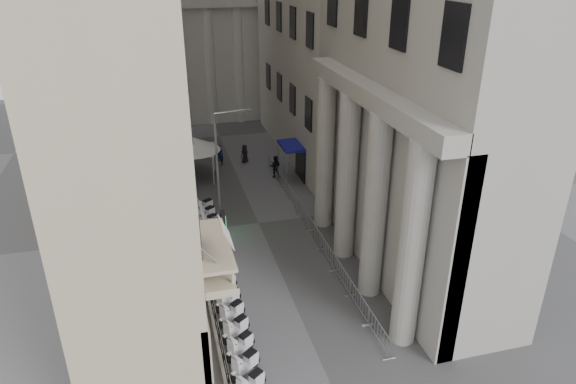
% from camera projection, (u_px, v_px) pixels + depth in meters
% --- Properties ---
extents(iron_fence, '(0.30, 28.00, 1.40)m').
position_uv_depth(iron_fence, '(197.00, 239.00, 33.19)').
color(iron_fence, black).
rests_on(iron_fence, ground).
extents(blue_awning, '(1.60, 3.00, 3.00)m').
position_uv_depth(blue_awning, '(291.00, 179.00, 42.17)').
color(blue_awning, navy).
rests_on(blue_awning, ground).
extents(scooter_2, '(1.47, 1.26, 1.50)m').
position_uv_depth(scooter_2, '(246.00, 374.00, 22.54)').
color(scooter_2, white).
rests_on(scooter_2, ground).
extents(scooter_3, '(1.47, 1.26, 1.50)m').
position_uv_depth(scooter_3, '(241.00, 355.00, 23.62)').
color(scooter_3, white).
rests_on(scooter_3, ground).
extents(scooter_4, '(1.47, 1.26, 1.50)m').
position_uv_depth(scooter_4, '(237.00, 337.00, 24.69)').
color(scooter_4, white).
rests_on(scooter_4, ground).
extents(scooter_5, '(1.47, 1.26, 1.50)m').
position_uv_depth(scooter_5, '(233.00, 321.00, 25.76)').
color(scooter_5, white).
rests_on(scooter_5, ground).
extents(scooter_6, '(1.47, 1.26, 1.50)m').
position_uv_depth(scooter_6, '(229.00, 307.00, 26.84)').
color(scooter_6, white).
rests_on(scooter_6, ground).
extents(scooter_7, '(1.47, 1.26, 1.50)m').
position_uv_depth(scooter_7, '(225.00, 293.00, 27.91)').
color(scooter_7, white).
rests_on(scooter_7, ground).
extents(scooter_8, '(1.47, 1.26, 1.50)m').
position_uv_depth(scooter_8, '(222.00, 281.00, 28.98)').
color(scooter_8, white).
rests_on(scooter_8, ground).
extents(scooter_9, '(1.47, 1.26, 1.50)m').
position_uv_depth(scooter_9, '(219.00, 269.00, 30.06)').
color(scooter_9, white).
rests_on(scooter_9, ground).
extents(scooter_10, '(1.47, 1.26, 1.50)m').
position_uv_depth(scooter_10, '(217.00, 258.00, 31.13)').
color(scooter_10, white).
rests_on(scooter_10, ground).
extents(scooter_11, '(1.47, 1.26, 1.50)m').
position_uv_depth(scooter_11, '(214.00, 248.00, 32.20)').
color(scooter_11, white).
rests_on(scooter_11, ground).
extents(scooter_12, '(1.47, 1.26, 1.50)m').
position_uv_depth(scooter_12, '(211.00, 239.00, 33.27)').
color(scooter_12, white).
rests_on(scooter_12, ground).
extents(scooter_13, '(1.47, 1.26, 1.50)m').
position_uv_depth(scooter_13, '(209.00, 230.00, 34.35)').
color(scooter_13, white).
rests_on(scooter_13, ground).
extents(scooter_14, '(1.47, 1.26, 1.50)m').
position_uv_depth(scooter_14, '(207.00, 222.00, 35.42)').
color(scooter_14, white).
rests_on(scooter_14, ground).
extents(scooter_15, '(1.47, 1.26, 1.50)m').
position_uv_depth(scooter_15, '(205.00, 214.00, 36.49)').
color(scooter_15, white).
rests_on(scooter_15, ground).
extents(barrier_0, '(0.60, 2.40, 1.10)m').
position_uv_depth(barrier_0, '(378.00, 342.00, 24.39)').
color(barrier_0, '#AAACB1').
rests_on(barrier_0, ground).
extents(barrier_1, '(0.60, 2.40, 1.10)m').
position_uv_depth(barrier_1, '(359.00, 310.00, 26.58)').
color(barrier_1, '#AAACB1').
rests_on(barrier_1, ground).
extents(barrier_2, '(0.60, 2.40, 1.10)m').
position_uv_depth(barrier_2, '(342.00, 283.00, 28.78)').
color(barrier_2, '#AAACB1').
rests_on(barrier_2, ground).
extents(barrier_3, '(0.60, 2.40, 1.10)m').
position_uv_depth(barrier_3, '(327.00, 260.00, 30.97)').
color(barrier_3, '#AAACB1').
rests_on(barrier_3, ground).
extents(barrier_4, '(0.60, 2.40, 1.10)m').
position_uv_depth(barrier_4, '(315.00, 240.00, 33.16)').
color(barrier_4, '#AAACB1').
rests_on(barrier_4, ground).
extents(barrier_5, '(0.60, 2.40, 1.10)m').
position_uv_depth(barrier_5, '(304.00, 222.00, 35.36)').
color(barrier_5, '#AAACB1').
rests_on(barrier_5, ground).
extents(barrier_6, '(0.60, 2.40, 1.10)m').
position_uv_depth(barrier_6, '(294.00, 206.00, 37.55)').
color(barrier_6, '#AAACB1').
rests_on(barrier_6, ground).
extents(barrier_7, '(0.60, 2.40, 1.10)m').
position_uv_depth(barrier_7, '(286.00, 193.00, 39.75)').
color(barrier_7, '#AAACB1').
rests_on(barrier_7, ground).
extents(barrier_8, '(0.60, 2.40, 1.10)m').
position_uv_depth(barrier_8, '(278.00, 180.00, 41.94)').
color(barrier_8, '#AAACB1').
rests_on(barrier_8, ground).
extents(barrier_9, '(0.60, 2.40, 1.10)m').
position_uv_depth(barrier_9, '(271.00, 169.00, 44.14)').
color(barrier_9, '#AAACB1').
rests_on(barrier_9, ground).
extents(security_tent, '(4.36, 4.36, 3.54)m').
position_uv_depth(security_tent, '(190.00, 143.00, 41.28)').
color(security_tent, white).
rests_on(security_tent, ground).
extents(street_lamp, '(2.52, 0.63, 7.78)m').
position_uv_depth(street_lamp, '(221.00, 159.00, 33.48)').
color(street_lamp, gray).
rests_on(street_lamp, ground).
extents(info_kiosk, '(0.27, 0.81, 1.72)m').
position_uv_depth(info_kiosk, '(223.00, 224.00, 33.29)').
color(info_kiosk, black).
rests_on(info_kiosk, ground).
extents(pedestrian_a, '(0.71, 0.48, 1.92)m').
position_uv_depth(pedestrian_a, '(219.00, 155.00, 44.53)').
color(pedestrian_a, black).
rests_on(pedestrian_a, ground).
extents(pedestrian_b, '(1.09, 0.96, 1.88)m').
position_uv_depth(pedestrian_b, '(275.00, 167.00, 42.14)').
color(pedestrian_b, black).
rests_on(pedestrian_b, ground).
extents(pedestrian_c, '(0.95, 0.89, 1.63)m').
position_uv_depth(pedestrian_c, '(245.00, 154.00, 45.23)').
color(pedestrian_c, black).
rests_on(pedestrian_c, ground).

